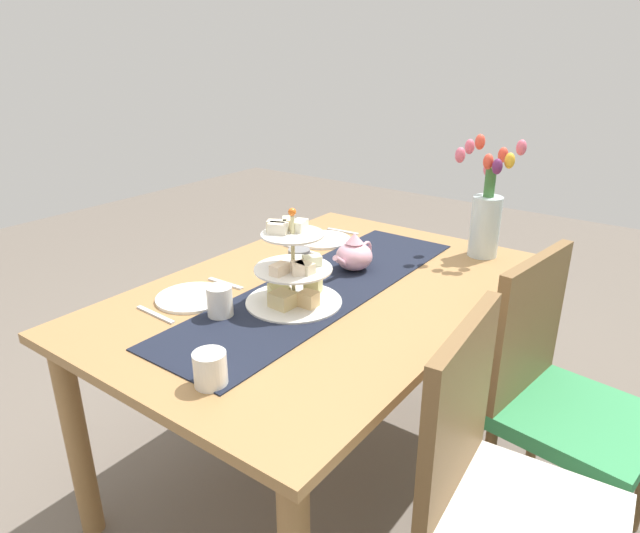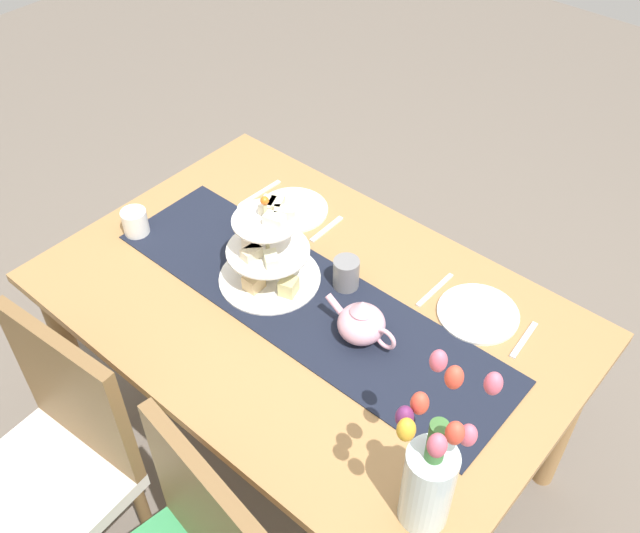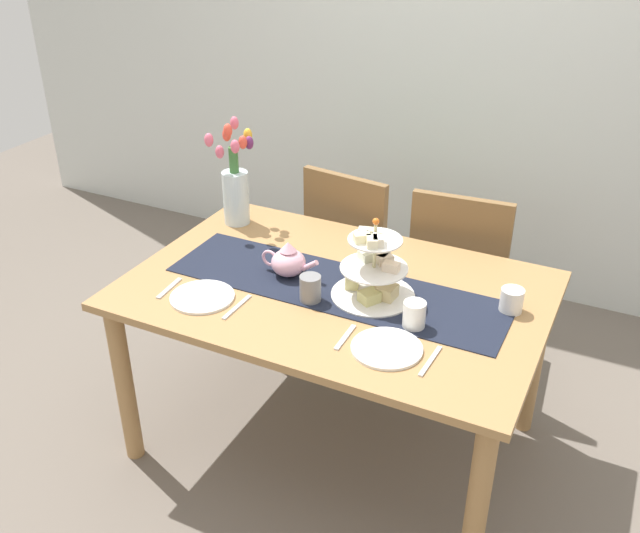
% 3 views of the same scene
% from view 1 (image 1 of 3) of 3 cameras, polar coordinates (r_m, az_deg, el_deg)
% --- Properties ---
extents(ground_plane, '(8.00, 8.00, 0.00)m').
position_cam_1_polar(ground_plane, '(2.24, 0.14, -19.72)').
color(ground_plane, '#6B6056').
extents(dining_table, '(1.51, 1.00, 0.74)m').
position_cam_1_polar(dining_table, '(1.88, 0.16, -5.06)').
color(dining_table, '#A37747').
rests_on(dining_table, ground_plane).
extents(chair_left, '(0.47, 0.47, 0.91)m').
position_cam_1_polar(chair_left, '(1.88, 23.22, -11.64)').
color(chair_left, brown).
rests_on(chair_left, ground_plane).
extents(chair_right, '(0.45, 0.45, 0.91)m').
position_cam_1_polar(chair_right, '(1.48, 17.96, -20.97)').
color(chair_right, brown).
rests_on(chair_right, ground_plane).
extents(table_runner, '(1.27, 0.35, 0.00)m').
position_cam_1_polar(table_runner, '(1.84, 0.08, -2.16)').
color(table_runner, black).
rests_on(table_runner, dining_table).
extents(tiered_cake_stand, '(0.30, 0.30, 0.30)m').
position_cam_1_polar(tiered_cake_stand, '(1.69, -2.79, -0.84)').
color(tiered_cake_stand, beige).
rests_on(tiered_cake_stand, table_runner).
extents(teapot, '(0.24, 0.13, 0.14)m').
position_cam_1_polar(teapot, '(1.97, 3.55, 1.22)').
color(teapot, '#E5A8BC').
rests_on(teapot, table_runner).
extents(tulip_vase, '(0.16, 0.23, 0.46)m').
position_cam_1_polar(tulip_vase, '(2.17, 16.70, 5.35)').
color(tulip_vase, silver).
rests_on(tulip_vase, dining_table).
extents(cream_jug, '(0.08, 0.08, 0.08)m').
position_cam_1_polar(cream_jug, '(1.35, -11.22, -10.28)').
color(cream_jug, white).
rests_on(cream_jug, dining_table).
extents(dinner_plate_left, '(0.23, 0.23, 0.01)m').
position_cam_1_polar(dinner_plate_left, '(2.29, 0.32, 2.78)').
color(dinner_plate_left, white).
rests_on(dinner_plate_left, dining_table).
extents(fork_left, '(0.03, 0.15, 0.01)m').
position_cam_1_polar(fork_left, '(2.40, 2.36, 3.64)').
color(fork_left, silver).
rests_on(fork_left, dining_table).
extents(knife_left, '(0.02, 0.17, 0.01)m').
position_cam_1_polar(knife_left, '(2.18, -1.93, 1.74)').
color(knife_left, silver).
rests_on(knife_left, dining_table).
extents(dinner_plate_right, '(0.23, 0.23, 0.01)m').
position_cam_1_polar(dinner_plate_right, '(1.81, -12.97, -3.12)').
color(dinner_plate_right, white).
rests_on(dinner_plate_right, dining_table).
extents(fork_right, '(0.02, 0.15, 0.01)m').
position_cam_1_polar(fork_right, '(1.89, -9.69, -1.72)').
color(fork_right, silver).
rests_on(fork_right, dining_table).
extents(knife_right, '(0.02, 0.17, 0.01)m').
position_cam_1_polar(knife_right, '(1.73, -16.56, -4.76)').
color(knife_right, silver).
rests_on(knife_right, dining_table).
extents(mug_grey, '(0.08, 0.08, 0.09)m').
position_cam_1_polar(mug_grey, '(1.92, -2.16, 0.46)').
color(mug_grey, slate).
rests_on(mug_grey, table_runner).
extents(mug_white_text, '(0.08, 0.08, 0.09)m').
position_cam_1_polar(mug_white_text, '(1.66, -10.25, -3.57)').
color(mug_white_text, white).
rests_on(mug_white_text, dining_table).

